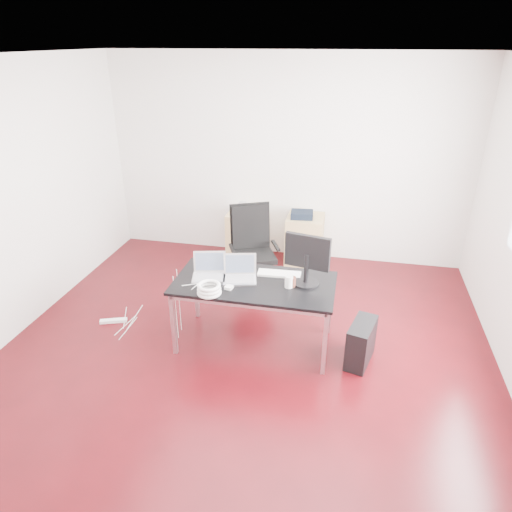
% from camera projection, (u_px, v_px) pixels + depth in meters
% --- Properties ---
extents(room_shell, '(5.00, 5.00, 5.00)m').
position_uv_depth(room_shell, '(247.00, 226.00, 4.08)').
color(room_shell, '#34060A').
rests_on(room_shell, ground).
extents(desk, '(1.60, 0.80, 0.73)m').
position_uv_depth(desk, '(254.00, 287.00, 4.56)').
color(desk, black).
rests_on(desk, ground).
extents(office_chair, '(0.63, 0.65, 1.08)m').
position_uv_depth(office_chair, '(253.00, 246.00, 5.64)').
color(office_chair, black).
rests_on(office_chair, ground).
extents(filing_cabinet_left, '(0.50, 0.50, 0.70)m').
position_uv_depth(filing_cabinet_left, '(246.00, 235.00, 6.60)').
color(filing_cabinet_left, tan).
rests_on(filing_cabinet_left, ground).
extents(filing_cabinet_right, '(0.50, 0.50, 0.70)m').
position_uv_depth(filing_cabinet_right, '(305.00, 240.00, 6.44)').
color(filing_cabinet_right, tan).
rests_on(filing_cabinet_right, ground).
extents(pc_tower, '(0.31, 0.49, 0.44)m').
position_uv_depth(pc_tower, '(361.00, 343.00, 4.48)').
color(pc_tower, black).
rests_on(pc_tower, ground).
extents(wastebasket, '(0.28, 0.28, 0.28)m').
position_uv_depth(wastebasket, '(301.00, 253.00, 6.55)').
color(wastebasket, black).
rests_on(wastebasket, ground).
extents(power_strip, '(0.30, 0.16, 0.04)m').
position_uv_depth(power_strip, '(114.00, 321.00, 5.19)').
color(power_strip, white).
rests_on(power_strip, ground).
extents(laptop_left, '(0.38, 0.32, 0.23)m').
position_uv_depth(laptop_left, '(209.00, 271.00, 4.63)').
color(laptop_left, silver).
rests_on(laptop_left, desk).
extents(laptop_right, '(0.38, 0.32, 0.23)m').
position_uv_depth(laptop_right, '(240.00, 273.00, 4.58)').
color(laptop_right, silver).
rests_on(laptop_right, desk).
extents(monitor, '(0.45, 0.26, 0.51)m').
position_uv_depth(monitor, '(307.00, 257.00, 4.40)').
color(monitor, black).
rests_on(monitor, desk).
extents(keyboard, '(0.45, 0.16, 0.02)m').
position_uv_depth(keyboard, '(279.00, 274.00, 4.67)').
color(keyboard, white).
rests_on(keyboard, desk).
extents(cup_white, '(0.08, 0.08, 0.12)m').
position_uv_depth(cup_white, '(289.00, 282.00, 4.42)').
color(cup_white, white).
rests_on(cup_white, desk).
extents(cup_brown, '(0.10, 0.10, 0.10)m').
position_uv_depth(cup_brown, '(292.00, 282.00, 4.44)').
color(cup_brown, '#57281E').
rests_on(cup_brown, desk).
extents(cable_coil, '(0.24, 0.24, 0.11)m').
position_uv_depth(cable_coil, '(209.00, 289.00, 4.31)').
color(cable_coil, white).
rests_on(cable_coil, desk).
extents(power_adapter, '(0.08, 0.08, 0.03)m').
position_uv_depth(power_adapter, '(229.00, 287.00, 4.41)').
color(power_adapter, white).
rests_on(power_adapter, desk).
extents(speaker, '(0.10, 0.09, 0.18)m').
position_uv_depth(speaker, '(243.00, 208.00, 6.34)').
color(speaker, '#9E9E9E').
rests_on(speaker, filing_cabinet_left).
extents(navy_garment, '(0.32, 0.27, 0.09)m').
position_uv_depth(navy_garment, '(302.00, 215.00, 6.23)').
color(navy_garment, black).
rests_on(navy_garment, filing_cabinet_right).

